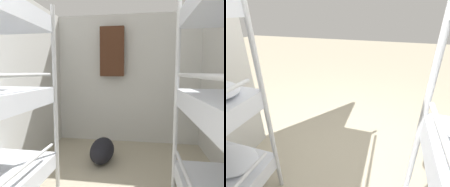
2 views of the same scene
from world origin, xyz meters
The scene contains 3 objects.
wall_back centered at (0.00, 4.26, 1.21)m, with size 2.80×0.06×2.43m.
duffel_bag centered at (-0.29, 3.28, 0.18)m, with size 0.35×0.64×0.35m.
hanging_coat centered at (-0.27, 4.11, 1.73)m, with size 0.44×0.12×0.90m.
Camera 1 is at (0.31, 0.43, 1.35)m, focal length 32.00 mm.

